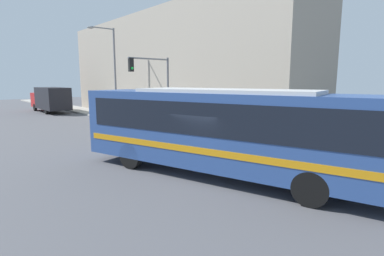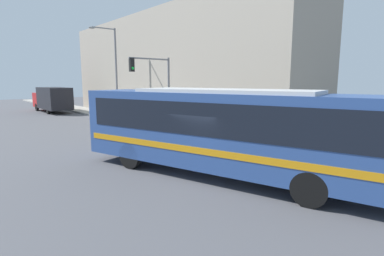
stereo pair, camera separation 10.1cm
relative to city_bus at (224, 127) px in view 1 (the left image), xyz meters
name	(u,v)px [view 1 (the left image)]	position (x,y,z in m)	size (l,w,h in m)	color
ground_plane	(205,176)	(-0.41, 0.56, -1.99)	(120.00, 120.00, 0.00)	#515156
sidewalk	(113,116)	(5.55, 20.56, -1.91)	(2.90, 70.00, 0.16)	#A8A399
building_facade	(167,67)	(10.00, 17.25, 3.05)	(6.00, 31.37, 10.07)	#9E9384
city_bus	(224,127)	(0.00, 0.00, 0.00)	(5.87, 12.65, 3.42)	#2D4C8C
delivery_truck	(50,99)	(2.23, 30.00, -0.39)	(2.43, 8.19, 2.92)	black
fire_hydrant	(232,136)	(4.69, 3.68, -1.46)	(0.22, 0.30, 0.74)	red
traffic_light_pole	(155,80)	(3.71, 10.12, 1.75)	(3.28, 0.35, 5.20)	slate
parking_meter	(163,117)	(4.69, 10.58, -0.99)	(0.14, 0.14, 1.24)	slate
street_lamp	(112,66)	(4.65, 18.60, 3.02)	(2.54, 0.28, 8.31)	slate
pedestrian_near_corner	(160,112)	(5.91, 12.80, -0.89)	(0.34, 0.34, 1.82)	#23283D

